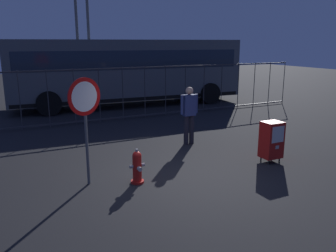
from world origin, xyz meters
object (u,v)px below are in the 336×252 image
(street_light_near_left, at_px, (87,9))
(newspaper_box_primary, at_px, (272,140))
(stop_sign, at_px, (85,109))
(street_light_near_right, at_px, (76,10))
(pedestrian, at_px, (189,112))
(bus_near, at_px, (128,68))
(fire_hydrant, at_px, (137,167))

(street_light_near_left, bearing_deg, newspaper_box_primary, -83.28)
(stop_sign, xyz_separation_m, street_light_near_right, (2.44, 11.49, 2.87))
(newspaper_box_primary, relative_size, pedestrian, 0.61)
(newspaper_box_primary, distance_m, pedestrian, 2.51)
(bus_near, bearing_deg, stop_sign, -111.22)
(bus_near, bearing_deg, street_light_near_left, 116.05)
(newspaper_box_primary, height_order, pedestrian, pedestrian)
(street_light_near_left, distance_m, street_light_near_right, 0.57)
(fire_hydrant, distance_m, newspaper_box_primary, 3.46)
(newspaper_box_primary, xyz_separation_m, pedestrian, (-1.04, 2.25, 0.38))
(street_light_near_left, xyz_separation_m, street_light_near_right, (-0.53, 0.23, -0.01))
(stop_sign, bearing_deg, street_light_near_right, 77.99)
(newspaper_box_primary, distance_m, street_light_near_left, 12.59)
(bus_near, bearing_deg, pedestrian, -91.83)
(street_light_near_left, bearing_deg, bus_near, -68.02)
(bus_near, height_order, street_light_near_right, street_light_near_right)
(fire_hydrant, xyz_separation_m, street_light_near_left, (2.04, 11.65, 4.14))
(pedestrian, height_order, bus_near, bus_near)
(pedestrian, distance_m, street_light_near_left, 10.27)
(fire_hydrant, relative_size, newspaper_box_primary, 0.73)
(newspaper_box_primary, bearing_deg, street_light_near_right, 99.04)
(newspaper_box_primary, xyz_separation_m, street_light_near_left, (-1.40, 11.89, 3.92))
(fire_hydrant, xyz_separation_m, street_light_near_right, (1.51, 11.87, 4.12))
(stop_sign, height_order, street_light_near_right, street_light_near_right)
(stop_sign, relative_size, pedestrian, 1.34)
(stop_sign, bearing_deg, newspaper_box_primary, -8.18)
(fire_hydrant, bearing_deg, bus_near, 70.81)
(fire_hydrant, bearing_deg, street_light_near_left, 80.07)
(fire_hydrant, distance_m, street_light_near_left, 12.53)
(pedestrian, relative_size, street_light_near_right, 0.21)
(pedestrian, xyz_separation_m, bus_near, (0.72, 6.95, 0.76))
(fire_hydrant, height_order, street_light_near_right, street_light_near_right)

